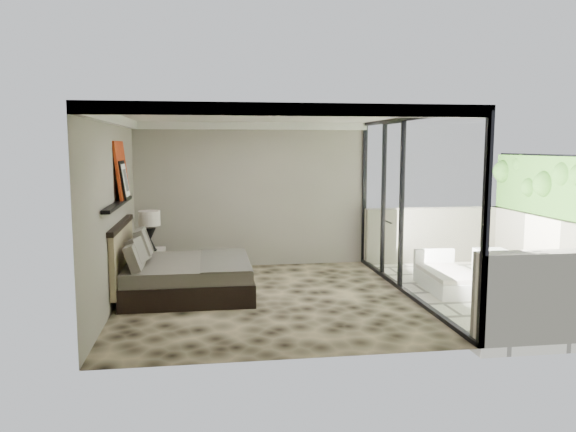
{
  "coord_description": "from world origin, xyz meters",
  "views": [
    {
      "loc": [
        -0.9,
        -8.4,
        2.35
      ],
      "look_at": [
        0.4,
        0.4,
        1.24
      ],
      "focal_mm": 35.0,
      "sensor_mm": 36.0,
      "label": 1
    }
  ],
  "objects": [
    {
      "name": "back_wall",
      "position": [
        0.0,
        2.49,
        1.4
      ],
      "size": [
        4.5,
        0.02,
        2.8
      ],
      "primitive_type": "cube",
      "color": "gray",
      "rests_on": "floor"
    },
    {
      "name": "bed",
      "position": [
        -1.3,
        0.43,
        0.33
      ],
      "size": [
        2.04,
        1.97,
        1.12
      ],
      "color": "black",
      "rests_on": "floor"
    },
    {
      "name": "abstract_canvas",
      "position": [
        -2.19,
        0.64,
        1.97
      ],
      "size": [
        0.13,
        0.9,
        0.9
      ],
      "primitive_type": "cube",
      "rotation": [
        0.0,
        -0.1,
        0.0
      ],
      "color": "#9F390D",
      "rests_on": "picture_ledge"
    },
    {
      "name": "lounger",
      "position": [
        3.01,
        0.17,
        0.17
      ],
      "size": [
        0.78,
        1.46,
        0.56
      ],
      "rotation": [
        0.0,
        0.0,
        -0.05
      ],
      "color": "white",
      "rests_on": "terrace_slab"
    },
    {
      "name": "floor",
      "position": [
        0.0,
        0.0,
        0.0
      ],
      "size": [
        5.0,
        5.0,
        0.0
      ],
      "primitive_type": "plane",
      "color": "black",
      "rests_on": "ground"
    },
    {
      "name": "parapet_far",
      "position": [
        5.1,
        0.0,
        0.55
      ],
      "size": [
        0.3,
        5.0,
        1.1
      ],
      "primitive_type": "cube",
      "color": "beige",
      "rests_on": "terrace_slab"
    },
    {
      "name": "picture_ledge",
      "position": [
        -2.18,
        0.1,
        1.5
      ],
      "size": [
        0.12,
        2.2,
        0.05
      ],
      "primitive_type": "cube",
      "color": "black",
      "rests_on": "left_wall"
    },
    {
      "name": "table_lamp",
      "position": [
        -1.89,
        1.63,
        0.96
      ],
      "size": [
        0.38,
        0.38,
        0.7
      ],
      "color": "black",
      "rests_on": "nightstand"
    },
    {
      "name": "framed_print",
      "position": [
        -2.14,
        0.52,
        1.82
      ],
      "size": [
        0.11,
        0.5,
        0.6
      ],
      "primitive_type": "cube",
      "rotation": [
        0.0,
        -0.14,
        0.0
      ],
      "color": "black",
      "rests_on": "picture_ledge"
    },
    {
      "name": "glass_wall",
      "position": [
        2.25,
        0.0,
        1.4
      ],
      "size": [
        0.08,
        5.0,
        2.8
      ],
      "primitive_type": "cube",
      "color": "white",
      "rests_on": "floor"
    },
    {
      "name": "nightstand",
      "position": [
        -1.93,
        1.66,
        0.28
      ],
      "size": [
        0.66,
        0.66,
        0.57
      ],
      "primitive_type": "cube",
      "rotation": [
        0.0,
        0.0,
        -0.19
      ],
      "color": "black",
      "rests_on": "floor"
    },
    {
      "name": "left_wall",
      "position": [
        -2.24,
        0.0,
        1.4
      ],
      "size": [
        0.02,
        5.0,
        2.8
      ],
      "primitive_type": "cube",
      "color": "gray",
      "rests_on": "floor"
    },
    {
      "name": "ceiling",
      "position": [
        0.0,
        0.0,
        2.79
      ],
      "size": [
        4.5,
        5.0,
        0.02
      ],
      "primitive_type": "cube",
      "color": "silver",
      "rests_on": "back_wall"
    },
    {
      "name": "terrace_slab",
      "position": [
        3.75,
        0.0,
        -0.06
      ],
      "size": [
        3.0,
        5.0,
        0.12
      ],
      "primitive_type": "cube",
      "color": "beige",
      "rests_on": "ground"
    },
    {
      "name": "foliage_hedge",
      "position": [
        5.1,
        0.0,
        1.65
      ],
      "size": [
        0.36,
        4.6,
        1.1
      ],
      "primitive_type": null,
      "color": "#408027",
      "rests_on": "parapet_far"
    },
    {
      "name": "ottoman",
      "position": [
        4.1,
        0.7,
        0.26
      ],
      "size": [
        0.56,
        0.56,
        0.53
      ],
      "primitive_type": "cube",
      "rotation": [
        0.0,
        0.0,
        -0.05
      ],
      "color": "white",
      "rests_on": "terrace_slab"
    }
  ]
}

